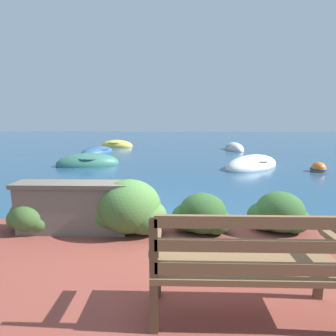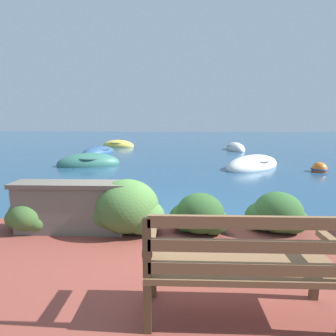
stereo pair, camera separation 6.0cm
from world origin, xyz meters
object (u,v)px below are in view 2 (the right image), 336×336
(rowboat_outer, at_px, (235,149))
(rowboat_distant, at_px, (118,146))
(rowboat_nearest, at_px, (253,166))
(rowboat_far, at_px, (99,152))
(rowboat_mid, at_px, (89,164))
(park_bench, at_px, (242,263))
(mooring_buoy, at_px, (319,169))

(rowboat_outer, xyz_separation_m, rowboat_distant, (-7.73, 1.88, 0.00))
(rowboat_nearest, relative_size, rowboat_far, 1.10)
(rowboat_mid, distance_m, rowboat_far, 4.14)
(park_bench, relative_size, rowboat_far, 0.55)
(rowboat_mid, bearing_deg, rowboat_outer, 21.90)
(rowboat_nearest, relative_size, rowboat_outer, 1.18)
(mooring_buoy, bearing_deg, rowboat_outer, 101.62)
(park_bench, bearing_deg, rowboat_mid, 119.42)
(rowboat_far, height_order, rowboat_outer, rowboat_outer)
(rowboat_nearest, distance_m, rowboat_mid, 6.52)
(rowboat_nearest, relative_size, rowboat_mid, 1.12)
(rowboat_far, relative_size, mooring_buoy, 4.88)
(rowboat_outer, xyz_separation_m, mooring_buoy, (1.44, -6.99, 0.02))
(park_bench, height_order, rowboat_distant, park_bench)
(rowboat_nearest, distance_m, mooring_buoy, 2.27)
(park_bench, xyz_separation_m, mooring_buoy, (4.56, 7.43, -0.62))
(park_bench, xyz_separation_m, rowboat_nearest, (2.44, 8.22, -0.63))
(rowboat_distant, bearing_deg, rowboat_nearest, -34.68)
(rowboat_mid, bearing_deg, rowboat_far, 83.59)
(rowboat_mid, bearing_deg, park_bench, -81.93)
(rowboat_distant, height_order, mooring_buoy, rowboat_distant)
(rowboat_outer, bearing_deg, rowboat_nearest, -9.93)
(park_bench, height_order, rowboat_outer, park_bench)
(rowboat_mid, xyz_separation_m, rowboat_distant, (-0.53, 7.81, -0.00))
(rowboat_nearest, bearing_deg, rowboat_far, -72.31)
(rowboat_far, bearing_deg, park_bench, 38.45)
(park_bench, distance_m, mooring_buoy, 8.73)
(mooring_buoy, bearing_deg, rowboat_distant, 135.93)
(park_bench, xyz_separation_m, rowboat_mid, (-4.08, 8.49, -0.63))
(park_bench, bearing_deg, rowboat_outer, 81.55)
(rowboat_far, relative_size, rowboat_outer, 1.08)
(mooring_buoy, bearing_deg, rowboat_far, 151.51)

